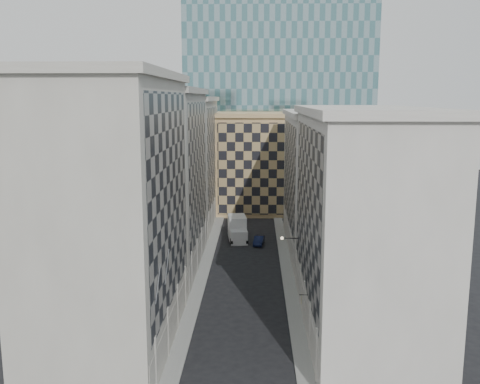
# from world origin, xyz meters

# --- Properties ---
(sidewalk_west) EXTENTS (1.50, 100.00, 0.15)m
(sidewalk_west) POSITION_xyz_m (-5.25, 30.00, 0.07)
(sidewalk_west) COLOR gray
(sidewalk_west) RESTS_ON ground
(sidewalk_east) EXTENTS (1.50, 100.00, 0.15)m
(sidewalk_east) POSITION_xyz_m (5.25, 30.00, 0.07)
(sidewalk_east) COLOR gray
(sidewalk_east) RESTS_ON ground
(bldg_left_a) EXTENTS (10.80, 22.80, 23.70)m
(bldg_left_a) POSITION_xyz_m (-10.88, 11.00, 11.82)
(bldg_left_a) COLOR #A49F94
(bldg_left_a) RESTS_ON ground
(bldg_left_b) EXTENTS (10.80, 22.80, 22.70)m
(bldg_left_b) POSITION_xyz_m (-10.88, 33.00, 11.32)
(bldg_left_b) COLOR gray
(bldg_left_b) RESTS_ON ground
(bldg_left_c) EXTENTS (10.80, 22.80, 21.70)m
(bldg_left_c) POSITION_xyz_m (-10.88, 55.00, 10.83)
(bldg_left_c) COLOR #A49F94
(bldg_left_c) RESTS_ON ground
(bldg_right_a) EXTENTS (10.80, 26.80, 20.70)m
(bldg_right_a) POSITION_xyz_m (10.88, 15.00, 10.32)
(bldg_right_a) COLOR #B4B0A5
(bldg_right_a) RESTS_ON ground
(bldg_right_b) EXTENTS (10.80, 28.80, 19.70)m
(bldg_right_b) POSITION_xyz_m (10.89, 42.00, 9.85)
(bldg_right_b) COLOR #B4B0A5
(bldg_right_b) RESTS_ON ground
(tan_block) EXTENTS (16.80, 14.80, 18.80)m
(tan_block) POSITION_xyz_m (2.00, 67.90, 9.44)
(tan_block) COLOR tan
(tan_block) RESTS_ON ground
(church_tower) EXTENTS (7.20, 7.20, 51.50)m
(church_tower) POSITION_xyz_m (0.00, 82.00, 26.95)
(church_tower) COLOR #302A25
(church_tower) RESTS_ON ground
(flagpoles_left) EXTENTS (0.10, 6.33, 2.33)m
(flagpoles_left) POSITION_xyz_m (-5.90, 6.00, 8.00)
(flagpoles_left) COLOR gray
(flagpoles_left) RESTS_ON ground
(bracket_lamp) EXTENTS (1.98, 0.36, 0.36)m
(bracket_lamp) POSITION_xyz_m (4.38, 24.00, 6.20)
(bracket_lamp) COLOR black
(bracket_lamp) RESTS_ON ground
(box_truck) EXTENTS (3.39, 6.73, 3.55)m
(box_truck) POSITION_xyz_m (-1.54, 46.16, 1.54)
(box_truck) COLOR silver
(box_truck) RESTS_ON ground
(dark_car) EXTENTS (1.86, 4.07, 1.29)m
(dark_car) POSITION_xyz_m (1.75, 43.36, 0.65)
(dark_car) COLOR black
(dark_car) RESTS_ON ground
(shop_sign) EXTENTS (0.81, 0.71, 0.79)m
(shop_sign) POSITION_xyz_m (5.42, 11.98, 3.84)
(shop_sign) COLOR black
(shop_sign) RESTS_ON ground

